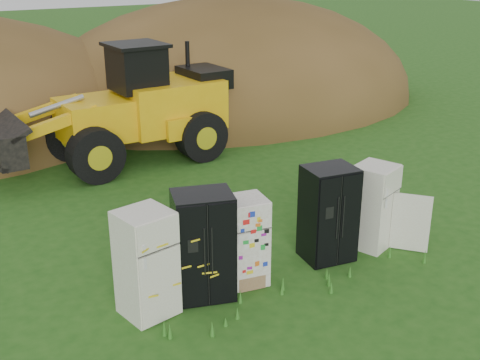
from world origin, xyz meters
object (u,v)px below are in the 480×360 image
object	(u,v)px
fridge_leftmost	(146,263)
wheel_loader	(111,107)
fridge_sticker	(245,241)
fridge_open_door	(373,206)
fridge_black_right	(328,214)
fridge_black_side	(203,245)

from	to	relation	value
fridge_leftmost	wheel_loader	xyz separation A→B (m)	(2.15, 7.66, 0.76)
fridge_sticker	fridge_open_door	distance (m)	3.02
fridge_leftmost	fridge_black_right	xyz separation A→B (m)	(3.84, 0.02, 0.02)
fridge_sticker	wheel_loader	world-z (taller)	wheel_loader
fridge_black_side	fridge_open_door	xyz separation A→B (m)	(3.88, -0.06, -0.09)
fridge_black_right	wheel_loader	xyz separation A→B (m)	(-1.69, 7.64, 0.74)
fridge_leftmost	fridge_black_right	distance (m)	3.84
fridge_black_side	fridge_sticker	bearing A→B (deg)	17.75
fridge_leftmost	fridge_black_right	bearing A→B (deg)	-10.79
fridge_sticker	fridge_black_right	bearing A→B (deg)	8.35
fridge_black_side	fridge_sticker	size ratio (longest dim) A/B	1.17
fridge_leftmost	wheel_loader	world-z (taller)	wheel_loader
fridge_black_side	fridge_black_right	xyz separation A→B (m)	(2.75, -0.00, -0.02)
fridge_open_door	wheel_loader	bearing A→B (deg)	89.61
fridge_leftmost	fridge_open_door	size ratio (longest dim) A/B	1.06
fridge_black_right	wheel_loader	bearing A→B (deg)	110.40
fridge_leftmost	fridge_black_side	world-z (taller)	fridge_black_side
fridge_black_side	fridge_black_right	distance (m)	2.75
wheel_loader	fridge_open_door	bearing A→B (deg)	-72.75
fridge_black_side	fridge_leftmost	bearing A→B (deg)	-162.26
fridge_leftmost	fridge_black_side	distance (m)	1.08
fridge_sticker	fridge_black_right	world-z (taller)	fridge_black_right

